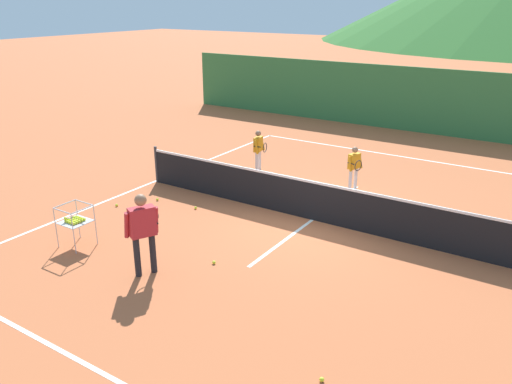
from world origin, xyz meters
TOP-DOWN VIEW (x-y plane):
  - ground_plane at (0.00, 0.00)m, footprint 120.00×120.00m
  - line_baseline_near at (0.00, -6.38)m, footprint 10.11×0.08m
  - line_baseline_far at (0.00, 6.29)m, footprint 10.11×0.08m
  - line_sideline_west at (-5.05, 0.00)m, footprint 0.08×12.67m
  - line_service_center at (0.00, 0.00)m, footprint 0.08×5.48m
  - tennis_net at (0.00, 0.00)m, footprint 9.98×0.08m
  - instructor at (-1.50, -3.99)m, footprint 0.51×0.82m
  - student_0 at (-3.08, 2.44)m, footprint 0.49×0.56m
  - student_1 at (-0.03, 2.48)m, footprint 0.41×0.66m
  - ball_cart at (-3.57, -3.92)m, footprint 0.58×0.58m
  - tennis_ball_0 at (-3.95, -1.07)m, footprint 0.07×0.07m
  - tennis_ball_1 at (2.62, -4.86)m, footprint 0.07×0.07m
  - tennis_ball_5 at (-0.65, -3.00)m, footprint 0.07×0.07m
  - tennis_ball_6 at (-4.54, -1.93)m, footprint 0.07×0.07m
  - tennis_ball_7 at (-2.75, -0.98)m, footprint 0.07×0.07m
  - windscreen_fence at (0.00, 9.94)m, footprint 22.23×0.08m

SIDE VIEW (x-z plane):
  - ground_plane at x=0.00m, z-range 0.00..0.00m
  - line_baseline_near at x=0.00m, z-range 0.00..0.01m
  - line_baseline_far at x=0.00m, z-range 0.00..0.01m
  - line_sideline_west at x=-5.05m, z-range 0.00..0.01m
  - line_service_center at x=0.00m, z-range 0.00..0.01m
  - tennis_ball_0 at x=-3.95m, z-range 0.00..0.07m
  - tennis_ball_1 at x=2.62m, z-range 0.00..0.07m
  - tennis_ball_5 at x=-0.65m, z-range 0.00..0.07m
  - tennis_ball_6 at x=-4.54m, z-range 0.00..0.07m
  - tennis_ball_7 at x=-2.75m, z-range 0.00..0.07m
  - tennis_net at x=0.00m, z-range -0.03..1.02m
  - ball_cart at x=-3.57m, z-range 0.13..1.03m
  - student_1 at x=-0.03m, z-range 0.12..1.33m
  - student_0 at x=-3.08m, z-range 0.13..1.37m
  - instructor at x=-1.50m, z-range 0.16..1.78m
  - windscreen_fence at x=0.00m, z-range 0.00..2.49m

